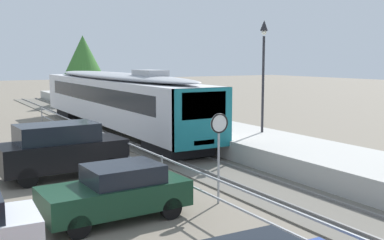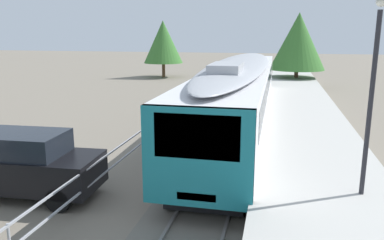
% 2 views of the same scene
% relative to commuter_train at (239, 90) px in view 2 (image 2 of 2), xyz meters
% --- Properties ---
extents(ground_plane, '(160.00, 160.00, 0.00)m').
position_rel_commuter_train_xyz_m(ground_plane, '(-3.00, -3.08, -2.15)').
color(ground_plane, slate).
extents(track_rails, '(3.20, 60.00, 0.14)m').
position_rel_commuter_train_xyz_m(track_rails, '(0.00, -3.08, -2.12)').
color(track_rails, '#6B665B').
rests_on(track_rails, ground).
extents(commuter_train, '(2.82, 21.01, 3.74)m').
position_rel_commuter_train_xyz_m(commuter_train, '(0.00, 0.00, 0.00)').
color(commuter_train, silver).
rests_on(commuter_train, track_rails).
extents(station_platform, '(3.90, 60.00, 0.90)m').
position_rel_commuter_train_xyz_m(station_platform, '(3.25, -3.08, -1.70)').
color(station_platform, '#B7B5AD').
rests_on(station_platform, ground).
extents(platform_lamp_mid_platform, '(0.34, 0.34, 5.35)m').
position_rel_commuter_train_xyz_m(platform_lamp_mid_platform, '(4.10, -9.11, 2.47)').
color(platform_lamp_mid_platform, '#232328').
rests_on(platform_lamp_mid_platform, station_platform).
extents(carpark_fence, '(0.06, 36.06, 1.25)m').
position_rel_commuter_train_xyz_m(carpark_fence, '(-3.30, -13.08, -1.24)').
color(carpark_fence, '#9EA0A5').
rests_on(carpark_fence, ground).
extents(parked_suv_black, '(4.69, 2.12, 2.04)m').
position_rel_commuter_train_xyz_m(parked_suv_black, '(-5.65, -9.35, -1.09)').
color(parked_suv_black, black).
rests_on(parked_suv_black, ground).
extents(tree_behind_carpark, '(4.99, 4.99, 6.72)m').
position_rel_commuter_train_xyz_m(tree_behind_carpark, '(3.51, 17.65, 2.02)').
color(tree_behind_carpark, brown).
rests_on(tree_behind_carpark, ground).
extents(tree_behind_station_far, '(4.36, 4.36, 6.27)m').
position_rel_commuter_train_xyz_m(tree_behind_station_far, '(-10.79, 22.83, 1.78)').
color(tree_behind_station_far, brown).
rests_on(tree_behind_station_far, ground).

